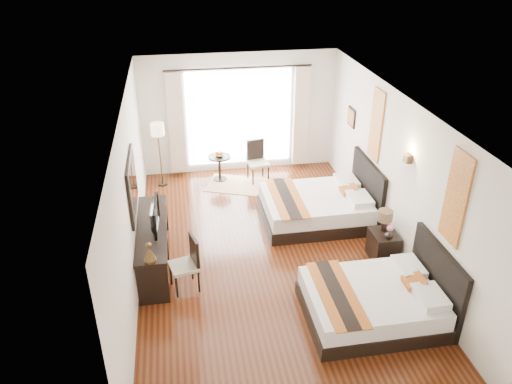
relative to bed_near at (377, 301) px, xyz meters
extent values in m
cube|color=#39130A|center=(-1.30, 1.78, -0.30)|extent=(4.50, 7.50, 0.01)
cube|color=white|center=(-1.30, 1.78, 2.50)|extent=(4.50, 7.50, 0.02)
cube|color=silver|center=(0.94, 1.78, 1.11)|extent=(0.01, 7.50, 2.80)
cube|color=silver|center=(-3.55, 1.78, 1.11)|extent=(0.01, 7.50, 2.80)
cube|color=silver|center=(-1.30, 5.53, 1.11)|extent=(4.50, 0.01, 2.80)
cube|color=silver|center=(-1.30, -1.96, 1.11)|extent=(4.50, 0.01, 2.80)
cube|color=white|center=(-1.30, 5.51, 1.01)|extent=(2.40, 0.02, 2.20)
cube|color=white|center=(-1.30, 5.45, 1.01)|extent=(2.30, 0.02, 2.10)
cube|color=#C0AA95|center=(-2.75, 5.41, 0.99)|extent=(0.35, 0.14, 2.35)
cube|color=#C0AA95|center=(0.15, 5.41, 0.99)|extent=(0.35, 0.14, 2.35)
cube|color=maroon|center=(0.93, 0.00, 1.66)|extent=(0.03, 0.50, 1.35)
cube|color=maroon|center=(0.93, 2.88, 1.66)|extent=(0.03, 0.50, 1.35)
cube|color=#4A351A|center=(0.89, 1.42, 1.63)|extent=(0.10, 0.14, 0.14)
cube|color=black|center=(-3.52, 1.92, 1.26)|extent=(0.04, 1.25, 0.95)
cube|color=white|center=(-3.50, 1.92, 1.26)|extent=(0.01, 1.12, 0.82)
cube|color=black|center=(-0.10, 0.00, -0.18)|extent=(1.92, 1.50, 0.23)
cube|color=silver|center=(-0.10, 0.00, 0.08)|extent=(1.86, 1.46, 0.28)
cube|color=black|center=(0.90, 0.00, 0.27)|extent=(0.08, 1.50, 1.13)
cube|color=brown|center=(-0.64, 0.00, 0.23)|extent=(0.52, 1.56, 0.02)
cube|color=black|center=(-0.16, 2.88, -0.17)|extent=(2.05, 1.60, 0.25)
cube|color=silver|center=(-0.16, 2.88, 0.11)|extent=(1.99, 1.56, 0.30)
cube|color=black|center=(0.90, 2.88, 0.31)|extent=(0.08, 1.60, 1.20)
cube|color=brown|center=(-0.74, 2.88, 0.26)|extent=(0.55, 1.66, 0.02)
cube|color=black|center=(0.68, 1.42, -0.04)|extent=(0.43, 0.53, 0.51)
cylinder|color=black|center=(0.69, 1.52, 0.31)|extent=(0.11, 0.11, 0.21)
cylinder|color=#443320|center=(0.69, 1.52, 0.52)|extent=(0.26, 0.26, 0.19)
imported|color=black|center=(0.68, 1.26, 0.28)|extent=(0.17, 0.17, 0.15)
cube|color=black|center=(-3.29, 1.92, 0.08)|extent=(0.50, 2.20, 0.76)
imported|color=black|center=(-3.27, 1.87, 0.69)|extent=(0.15, 0.81, 0.47)
cube|color=#B6A68C|center=(-2.81, 1.16, 0.14)|extent=(0.52, 0.52, 0.06)
cube|color=black|center=(-2.62, 1.20, 0.39)|extent=(0.14, 0.40, 0.48)
cylinder|color=black|center=(-3.16, 4.97, -0.28)|extent=(0.22, 0.22, 0.03)
cylinder|color=#4A351A|center=(-3.16, 4.97, 0.35)|extent=(0.03, 0.03, 1.25)
cylinder|color=#F6EAC1|center=(-3.16, 4.97, 1.05)|extent=(0.30, 0.30, 0.26)
cylinder|color=black|center=(-1.84, 5.00, 0.01)|extent=(0.52, 0.52, 0.60)
imported|color=#49321A|center=(-1.84, 4.98, 0.33)|extent=(0.22, 0.22, 0.05)
cube|color=#B6A68C|center=(-0.98, 4.81, 0.15)|extent=(0.51, 0.51, 0.06)
cube|color=black|center=(-1.01, 5.00, 0.41)|extent=(0.41, 0.12, 0.49)
cube|color=tan|center=(-1.47, 4.65, -0.29)|extent=(1.60, 1.35, 0.01)
camera|label=1|loc=(-2.74, -5.40, 4.91)|focal=35.00mm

